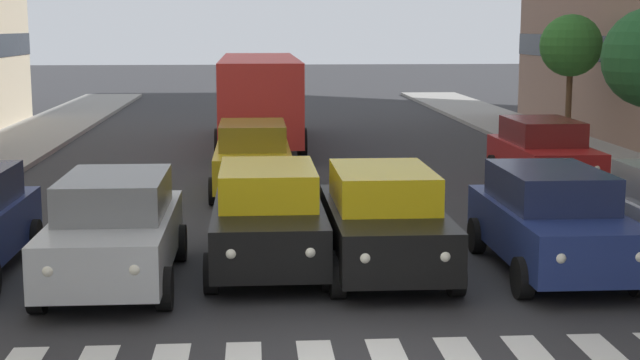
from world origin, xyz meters
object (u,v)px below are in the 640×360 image
object	(u,v)px
car_3	(268,217)
car_1	(551,220)
car_4	(115,229)
car_row2_1	(543,153)
car_row2_0	(253,157)
street_tree_3	(571,46)
car_2	(384,220)
bus_behind_traffic	(259,91)

from	to	relation	value
car_3	car_1	bearing A→B (deg)	172.65
car_4	car_row2_1	distance (m)	12.70
car_3	car_row2_0	size ratio (longest dim) A/B	1.00
car_3	street_tree_3	size ratio (longest dim) A/B	1.04
car_3	car_row2_0	distance (m)	7.27
car_2	car_1	bearing A→B (deg)	175.61
car_3	car_4	distance (m)	2.56
car_1	car_row2_1	bearing A→B (deg)	-106.42
car_3	car_row2_1	world-z (taller)	same
car_2	street_tree_3	world-z (taller)	street_tree_3
car_1	car_row2_1	world-z (taller)	same
car_3	car_row2_0	world-z (taller)	same
car_row2_0	bus_behind_traffic	bearing A→B (deg)	-91.54
bus_behind_traffic	street_tree_3	bearing A→B (deg)	171.59
car_row2_1	street_tree_3	bearing A→B (deg)	-113.09
car_row2_1	bus_behind_traffic	world-z (taller)	bus_behind_traffic
car_3	car_row2_1	bearing A→B (deg)	-133.02
car_2	car_row2_1	world-z (taller)	same
car_row2_1	car_1	bearing A→B (deg)	73.58
bus_behind_traffic	car_1	bearing A→B (deg)	105.30
car_row2_0	bus_behind_traffic	distance (m)	9.27
car_4	car_row2_0	xyz separation A→B (m)	(-2.18, -8.07, 0.00)
car_3	bus_behind_traffic	bearing A→B (deg)	-90.00
car_1	car_2	xyz separation A→B (m)	(2.77, -0.21, 0.00)
car_row2_0	car_2	bearing A→B (deg)	105.72
car_4	bus_behind_traffic	bearing A→B (deg)	-98.01
car_3	car_row2_1	xyz separation A→B (m)	(-7.09, -7.60, 0.00)
car_1	car_row2_0	bearing A→B (deg)	-57.96
car_4	bus_behind_traffic	size ratio (longest dim) A/B	0.42
car_2	car_3	size ratio (longest dim) A/B	1.00
car_2	car_3	world-z (taller)	same
car_1	car_3	distance (m)	4.71
street_tree_3	car_3	bearing A→B (deg)	55.64
car_3	car_row2_1	distance (m)	10.39
street_tree_3	car_4	bearing A→B (deg)	51.24
car_1	bus_behind_traffic	size ratio (longest dim) A/B	0.42
car_row2_0	car_row2_1	xyz separation A→B (m)	(-7.34, -0.34, 0.00)
car_1	car_3	xyz separation A→B (m)	(4.67, -0.60, 0.00)
car_4	car_2	bearing A→B (deg)	-174.51
car_2	car_4	xyz separation A→B (m)	(4.34, 0.42, 0.00)
car_3	bus_behind_traffic	world-z (taller)	bus_behind_traffic
car_3	car_4	world-z (taller)	same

